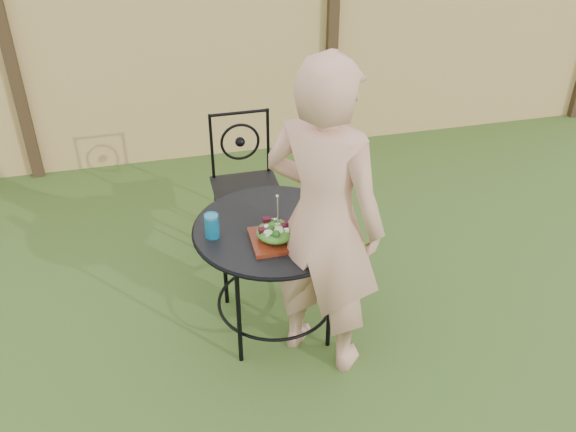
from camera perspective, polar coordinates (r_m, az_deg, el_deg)
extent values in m
plane|color=#264315|center=(4.11, -5.41, -8.84)|extent=(60.00, 60.00, 0.00)
cube|color=#E8BE72|center=(5.56, -9.57, 13.53)|extent=(8.00, 0.05, 1.80)
cube|color=black|center=(5.57, -23.24, 11.88)|extent=(0.09, 0.09, 1.90)
cube|color=black|center=(5.72, 3.91, 15.02)|extent=(0.09, 0.09, 1.90)
cylinder|color=black|center=(3.60, -1.26, -1.08)|extent=(0.90, 0.90, 0.02)
torus|color=black|center=(3.61, -1.26, -1.16)|extent=(0.92, 0.92, 0.02)
torus|color=black|center=(3.93, -1.16, -7.51)|extent=(0.70, 0.70, 0.02)
cylinder|color=black|center=(4.07, 1.60, -2.75)|extent=(0.03, 0.03, 0.71)
cylinder|color=black|center=(3.99, -5.69, -3.78)|extent=(0.03, 0.03, 0.71)
cylinder|color=black|center=(3.59, -4.40, -8.71)|extent=(0.03, 0.03, 0.71)
cylinder|color=black|center=(3.68, 3.71, -7.44)|extent=(0.03, 0.03, 0.71)
cube|color=black|center=(4.47, -3.67, 2.31)|extent=(0.46, 0.46, 0.03)
cylinder|color=black|center=(4.42, -4.40, 9.12)|extent=(0.42, 0.02, 0.02)
torus|color=black|center=(4.52, -4.28, 6.58)|extent=(0.28, 0.02, 0.28)
cylinder|color=black|center=(4.41, -5.65, -1.89)|extent=(0.02, 0.02, 0.44)
cylinder|color=black|center=(4.46, -0.58, -1.21)|extent=(0.02, 0.02, 0.44)
cylinder|color=black|center=(4.74, -6.39, 0.84)|extent=(0.02, 0.02, 0.44)
cylinder|color=black|center=(4.79, -1.66, 1.45)|extent=(0.02, 0.02, 0.44)
cylinder|color=black|center=(4.51, -6.79, 6.06)|extent=(0.02, 0.02, 0.50)
cylinder|color=black|center=(4.56, -1.78, 6.64)|extent=(0.02, 0.02, 0.50)
imported|color=tan|center=(3.31, 3.19, -0.52)|extent=(0.79, 0.77, 1.83)
cube|color=#410F09|center=(3.48, -1.08, -2.12)|extent=(0.27, 0.27, 0.02)
ellipsoid|color=#235614|center=(3.45, -1.09, -1.42)|extent=(0.21, 0.21, 0.08)
cylinder|color=silver|center=(3.38, -0.94, 0.41)|extent=(0.01, 0.01, 0.18)
cylinder|color=#0B5F86|center=(3.51, -6.79, -0.87)|extent=(0.08, 0.08, 0.14)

